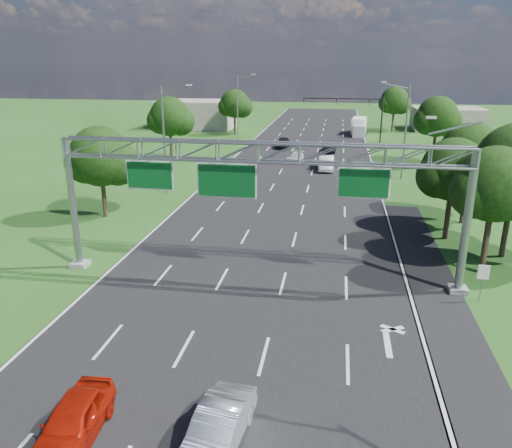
% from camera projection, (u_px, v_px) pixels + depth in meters
% --- Properties ---
extents(ground, '(220.00, 220.00, 0.00)m').
position_uv_depth(ground, '(286.00, 198.00, 46.34)').
color(ground, '#244815').
rests_on(ground, ground).
extents(road, '(18.00, 180.00, 0.02)m').
position_uv_depth(road, '(286.00, 198.00, 46.34)').
color(road, black).
rests_on(road, ground).
extents(road_flare, '(3.00, 30.00, 0.02)m').
position_uv_depth(road_flare, '(427.00, 276.00, 29.78)').
color(road_flare, black).
rests_on(road_flare, ground).
extents(sign_gantry, '(23.50, 1.00, 9.56)m').
position_uv_depth(sign_gantry, '(259.00, 163.00, 27.25)').
color(sign_gantry, gray).
rests_on(sign_gantry, ground).
extents(regulatory_sign, '(0.60, 0.08, 2.10)m').
position_uv_depth(regulatory_sign, '(483.00, 275.00, 26.14)').
color(regulatory_sign, gray).
rests_on(regulatory_sign, ground).
extents(traffic_signal, '(12.21, 0.24, 7.00)m').
position_uv_depth(traffic_signal, '(359.00, 108.00, 76.37)').
color(traffic_signal, black).
rests_on(traffic_signal, ground).
extents(streetlight_l_near, '(2.97, 0.22, 10.16)m').
position_uv_depth(streetlight_l_near, '(166.00, 135.00, 46.32)').
color(streetlight_l_near, gray).
rests_on(streetlight_l_near, ground).
extents(streetlight_l_far, '(2.97, 0.22, 10.16)m').
position_uv_depth(streetlight_l_far, '(239.00, 104.00, 79.12)').
color(streetlight_l_far, gray).
rests_on(streetlight_l_far, ground).
extents(streetlight_r_mid, '(2.97, 0.22, 10.16)m').
position_uv_depth(streetlight_r_mid, '(404.00, 127.00, 52.23)').
color(streetlight_r_mid, gray).
rests_on(streetlight_r_mid, ground).
extents(tree_cluster_right, '(9.91, 14.60, 8.68)m').
position_uv_depth(tree_cluster_right, '(497.00, 173.00, 32.27)').
color(tree_cluster_right, '#2D2116').
rests_on(tree_cluster_right, ground).
extents(tree_verge_la, '(5.76, 4.80, 7.40)m').
position_uv_depth(tree_verge_la, '(101.00, 159.00, 39.52)').
color(tree_verge_la, '#2D2116').
rests_on(tree_verge_la, ground).
extents(tree_verge_lb, '(5.76, 4.80, 8.06)m').
position_uv_depth(tree_verge_lb, '(170.00, 118.00, 61.17)').
color(tree_verge_lb, '#2D2116').
rests_on(tree_verge_lb, ground).
extents(tree_verge_lc, '(5.76, 4.80, 7.62)m').
position_uv_depth(tree_verge_lc, '(235.00, 105.00, 84.28)').
color(tree_verge_lc, '#2D2116').
rests_on(tree_verge_lc, ground).
extents(tree_verge_rd, '(5.76, 4.80, 8.28)m').
position_uv_depth(tree_verge_rd, '(438.00, 119.00, 59.01)').
color(tree_verge_rd, '#2D2116').
rests_on(tree_verge_rd, ground).
extents(tree_verge_re, '(5.76, 4.80, 7.84)m').
position_uv_depth(tree_verge_re, '(395.00, 102.00, 87.57)').
color(tree_verge_re, '#2D2116').
rests_on(tree_verge_re, ground).
extents(building_left, '(14.00, 10.00, 5.00)m').
position_uv_depth(building_left, '(197.00, 114.00, 93.90)').
color(building_left, gray).
rests_on(building_left, ground).
extents(building_right, '(12.00, 9.00, 4.00)m').
position_uv_depth(building_right, '(447.00, 119.00, 90.76)').
color(building_right, gray).
rests_on(building_right, ground).
extents(red_coupe, '(2.04, 4.39, 1.46)m').
position_uv_depth(red_coupe, '(73.00, 422.00, 16.72)').
color(red_coupe, '#B51808').
rests_on(red_coupe, ground).
extents(silver_sedan, '(2.00, 4.42, 1.41)m').
position_uv_depth(silver_sedan, '(218.00, 428.00, 16.44)').
color(silver_sedan, silver).
rests_on(silver_sedan, ground).
extents(car_queue_a, '(2.05, 4.20, 1.18)m').
position_uv_depth(car_queue_a, '(296.00, 158.00, 62.55)').
color(car_queue_a, silver).
rests_on(car_queue_a, ground).
extents(car_queue_b, '(1.97, 4.04, 1.11)m').
position_uv_depth(car_queue_b, '(329.00, 148.00, 69.20)').
color(car_queue_b, black).
rests_on(car_queue_b, ground).
extents(car_queue_c, '(1.85, 4.51, 1.53)m').
position_uv_depth(car_queue_c, '(283.00, 143.00, 72.62)').
color(car_queue_c, black).
rests_on(car_queue_c, ground).
extents(car_queue_d, '(1.78, 4.89, 1.60)m').
position_uv_depth(car_queue_d, '(326.00, 163.00, 58.07)').
color(car_queue_d, '#BCBCBC').
rests_on(car_queue_d, ground).
extents(box_truck, '(2.82, 7.65, 2.81)m').
position_uv_depth(box_truck, '(359.00, 127.00, 85.13)').
color(box_truck, white).
rests_on(box_truck, ground).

